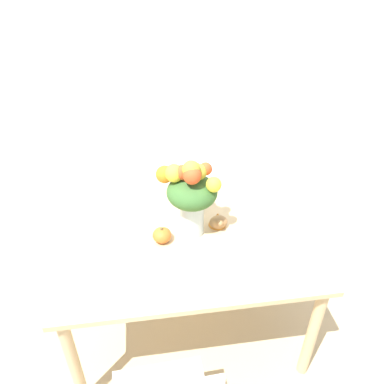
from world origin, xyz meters
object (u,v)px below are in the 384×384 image
dining_chair_near_window (203,178)px  turkey_figurine (218,220)px  flower_vase (191,193)px  pumpkin (162,235)px

dining_chair_near_window → turkey_figurine: bearing=-94.4°
flower_vase → pumpkin: 0.29m
turkey_figurine → dining_chair_near_window: bearing=85.5°
flower_vase → turkey_figurine: bearing=7.1°
flower_vase → pumpkin: (-0.17, -0.06, -0.22)m
pumpkin → turkey_figurine: (0.33, 0.08, 0.00)m
turkey_figurine → pumpkin: bearing=-166.1°
flower_vase → turkey_figurine: size_ratio=3.42×
flower_vase → dining_chair_near_window: (0.23, 0.93, -0.50)m
flower_vase → turkey_figurine: (0.16, 0.02, -0.22)m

